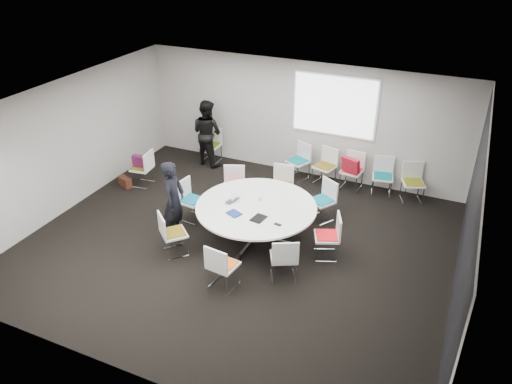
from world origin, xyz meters
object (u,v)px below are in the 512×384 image
at_px(brown_bag, 125,182).
at_px(conference_table, 256,214).
at_px(chair_back_c, 351,177).
at_px(chair_ring_a, 327,244).
at_px(cup, 260,198).
at_px(laptop, 234,201).
at_px(chair_ring_e, 192,207).
at_px(chair_ring_f, 174,241).
at_px(chair_back_b, 324,173).
at_px(chair_ring_g, 223,273).
at_px(person_main, 174,201).
at_px(chair_back_a, 298,168).
at_px(chair_ring_h, 284,265).
at_px(chair_ring_d, 234,193).
at_px(chair_ring_c, 281,192).
at_px(person_back, 207,133).
at_px(chair_ring_b, 322,208).
at_px(chair_spare_left, 143,175).
at_px(chair_person_back, 211,151).
at_px(chair_back_d, 382,183).
at_px(maroon_bag, 141,161).

bearing_deg(brown_bag, conference_table, -10.63).
relative_size(conference_table, chair_back_c, 2.68).
distance_m(chair_ring_a, cup, 1.59).
xyz_separation_m(chair_ring_a, laptop, (-1.92, 0.01, 0.47)).
bearing_deg(chair_back_c, chair_ring_e, 51.68).
bearing_deg(chair_ring_f, chair_back_b, 107.52).
relative_size(chair_ring_g, person_main, 0.54).
distance_m(chair_back_a, laptop, 2.90).
bearing_deg(chair_back_a, conference_table, 116.47).
bearing_deg(chair_ring_h, chair_ring_d, 107.32).
distance_m(chair_ring_c, person_back, 2.82).
bearing_deg(chair_ring_b, chair_spare_left, 34.91).
height_order(chair_ring_h, laptop, chair_ring_h).
height_order(chair_ring_c, chair_ring_h, same).
xyz_separation_m(cup, brown_bag, (-3.72, 0.47, -0.66)).
bearing_deg(chair_person_back, chair_back_a, 179.44).
distance_m(chair_ring_a, chair_person_back, 4.92).
bearing_deg(chair_ring_h, chair_ring_a, 34.58).
relative_size(chair_ring_c, person_back, 0.52).
distance_m(chair_ring_h, brown_bag, 4.99).
distance_m(chair_ring_c, chair_ring_e, 2.03).
relative_size(chair_back_a, cup, 9.78).
relative_size(chair_spare_left, brown_bag, 2.44).
bearing_deg(chair_ring_f, chair_ring_a, 63.68).
distance_m(chair_ring_c, chair_person_back, 2.83).
relative_size(chair_ring_g, chair_back_b, 1.00).
relative_size(chair_back_c, chair_back_d, 1.00).
bearing_deg(person_main, chair_ring_c, -42.86).
bearing_deg(chair_back_b, chair_ring_h, 112.49).
xyz_separation_m(chair_ring_f, chair_back_b, (1.75, 3.92, 0.00)).
xyz_separation_m(chair_back_a, person_back, (-2.41, -0.16, 0.58)).
bearing_deg(chair_ring_b, chair_back_a, -23.80).
bearing_deg(maroon_bag, person_back, 63.68).
xyz_separation_m(chair_ring_f, chair_ring_g, (1.30, -0.49, 0.00)).
bearing_deg(chair_back_d, chair_ring_g, 56.10).
xyz_separation_m(chair_ring_b, person_back, (-3.52, 1.45, 0.58)).
distance_m(chair_back_a, chair_spare_left, 3.73).
bearing_deg(chair_back_b, conference_table, 95.06).
relative_size(conference_table, chair_back_d, 2.68).
xyz_separation_m(chair_ring_a, chair_spare_left, (-4.84, 0.99, 0.00)).
distance_m(chair_ring_e, cup, 1.60).
height_order(chair_ring_d, chair_back_d, same).
relative_size(chair_back_a, chair_spare_left, 1.00).
relative_size(chair_back_c, person_main, 0.54).
xyz_separation_m(chair_ring_d, person_main, (-0.49, -1.61, 0.55)).
relative_size(chair_ring_d, chair_back_d, 1.00).
bearing_deg(chair_ring_f, chair_ring_e, 146.58).
bearing_deg(brown_bag, chair_ring_f, -35.82).
bearing_deg(chair_ring_d, chair_ring_b, 164.32).
relative_size(chair_spare_left, laptop, 2.68).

